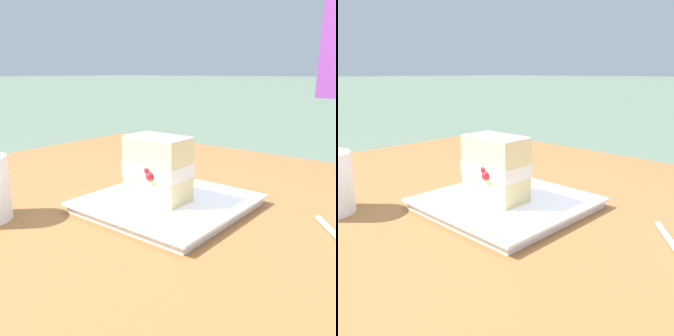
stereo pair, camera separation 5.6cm
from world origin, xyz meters
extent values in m
cylinder|color=brown|center=(0.75, -0.35, 0.33)|extent=(0.07, 0.07, 0.66)
cube|color=brown|center=(0.00, 0.00, 0.68)|extent=(1.61, 0.83, 0.04)
cube|color=white|center=(0.22, 0.06, 0.71)|extent=(0.22, 0.22, 0.01)
cube|color=white|center=(0.22, 0.06, 0.72)|extent=(0.23, 0.23, 0.00)
cube|color=#EAD18C|center=(0.24, 0.07, 0.74)|extent=(0.10, 0.06, 0.04)
cube|color=white|center=(0.24, 0.07, 0.77)|extent=(0.10, 0.06, 0.02)
sphere|color=#B21923|center=(0.23, 0.10, 0.77)|extent=(0.01, 0.01, 0.01)
sphere|color=#B21923|center=(0.22, 0.05, 0.77)|extent=(0.01, 0.01, 0.01)
sphere|color=#B21923|center=(0.23, 0.10, 0.77)|extent=(0.01, 0.01, 0.01)
cube|color=#EAD18C|center=(0.24, 0.07, 0.80)|extent=(0.10, 0.06, 0.04)
cube|color=white|center=(0.24, 0.07, 0.82)|extent=(0.09, 0.06, 0.00)
camera|label=1|loc=(-0.11, 0.49, 0.91)|focal=38.90mm
camera|label=2|loc=(-0.15, 0.45, 0.91)|focal=38.90mm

